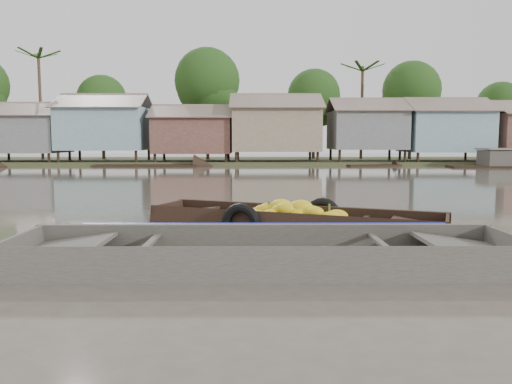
{
  "coord_description": "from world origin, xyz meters",
  "views": [
    {
      "loc": [
        0.52,
        -8.97,
        1.88
      ],
      "look_at": [
        0.65,
        1.33,
        0.8
      ],
      "focal_mm": 35.0,
      "sensor_mm": 36.0,
      "label": 1
    }
  ],
  "objects": [
    {
      "name": "ground",
      "position": [
        0.0,
        0.0,
        0.0
      ],
      "size": [
        120.0,
        120.0,
        0.0
      ],
      "primitive_type": "plane",
      "color": "#4C453A",
      "rests_on": "ground"
    },
    {
      "name": "riverbank",
      "position": [
        3.03,
        31.86,
        3.07
      ],
      "size": [
        120.0,
        12.47,
        10.22
      ],
      "color": "#384723",
      "rests_on": "ground"
    },
    {
      "name": "banana_boat",
      "position": [
        1.33,
        1.39,
        0.19
      ],
      "size": [
        6.26,
        3.71,
        0.89
      ],
      "rotation": [
        0.0,
        0.0,
        -0.39
      ],
      "color": "black",
      "rests_on": "ground"
    },
    {
      "name": "viewer_boat",
      "position": [
        0.77,
        -1.62,
        0.06
      ],
      "size": [
        7.58,
        2.04,
        0.61
      ],
      "rotation": [
        0.0,
        0.0,
        -0.01
      ],
      "color": "#3E3934",
      "rests_on": "ground"
    },
    {
      "name": "distant_boats",
      "position": [
        11.74,
        24.35,
        0.22
      ],
      "size": [
        46.92,
        15.74,
        1.38
      ],
      "color": "black",
      "rests_on": "ground"
    }
  ]
}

